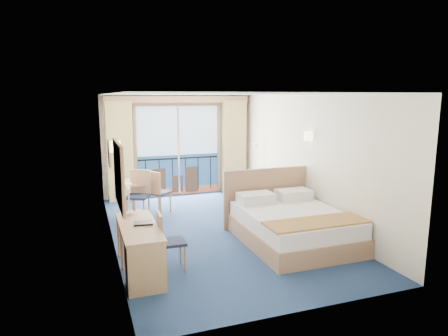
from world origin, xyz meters
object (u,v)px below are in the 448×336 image
round_table (133,189)px  table_chair_b (139,192)px  bed (292,224)px  armchair (249,191)px  nightstand (290,207)px  desk (144,257)px  floor_lamp (256,157)px  table_chair_a (157,190)px  desk_chair (167,238)px

round_table → table_chair_b: 0.39m
bed → armchair: bearing=84.1°
nightstand → round_table: round_table is taller
round_table → nightstand: bearing=-25.9°
bed → desk: 2.93m
armchair → round_table: 2.80m
floor_lamp → round_table: floor_lamp is taller
nightstand → desk: (-3.49, -2.07, 0.15)m
round_table → table_chair_a: size_ratio=0.84×
desk_chair → round_table: 3.25m
armchair → round_table: bearing=-41.8°
desk_chair → round_table: (-0.11, 3.25, 0.05)m
armchair → floor_lamp: (0.43, 0.59, 0.76)m
nightstand → table_chair_a: bearing=152.9°
table_chair_b → nightstand: bearing=5.8°
round_table → armchair: bearing=-4.2°
armchair → table_chair_b: size_ratio=0.71×
bed → desk_chair: bed is taller
nightstand → desk: size_ratio=0.33×
table_chair_a → table_chair_b: table_chair_b is taller
nightstand → armchair: size_ratio=0.70×
bed → desk_chair: (-2.41, -0.44, 0.18)m
desk → table_chair_a: bearing=76.7°
floor_lamp → desk_chair: 4.82m
floor_lamp → bed: bearing=-102.3°
nightstand → armchair: (-0.40, 1.34, 0.08)m
desk → round_table: size_ratio=1.92×
floor_lamp → nightstand: bearing=-90.8°
table_chair_b → armchair: bearing=30.2°
bed → desk: bearing=-164.1°
nightstand → desk_chair: 3.53m
nightstand → table_chair_a: (-2.68, 1.37, 0.30)m
nightstand → desk_chair: size_ratio=0.58×
floor_lamp → desk: (-3.52, -4.01, -0.69)m
desk → bed: bearing=15.9°
table_chair_b → desk: bearing=-70.5°
table_chair_a → table_chair_b: (-0.43, -0.21, 0.04)m
round_table → table_chair_a: table_chair_a is taller
floor_lamp → desk_chair: (-3.11, -3.64, -0.59)m
armchair → table_chair_b: bearing=-33.8°
table_chair_a → desk_chair: bearing=133.6°
nightstand → desk_chair: bearing=-151.1°
round_table → desk_chair: bearing=-88.1°
desk → desk_chair: desk_chair is taller
floor_lamp → table_chair_b: floor_lamp is taller
nightstand → armchair: 1.41m
nightstand → desk_chair: desk_chair is taller
desk_chair → table_chair_b: 2.86m
desk → table_chair_a: (0.81, 3.44, 0.15)m
nightstand → bed: bearing=-118.0°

